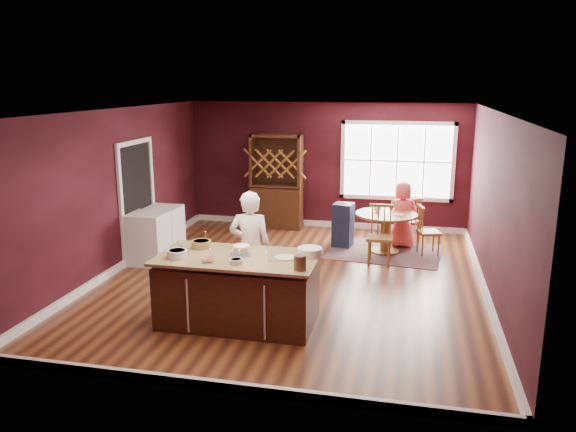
% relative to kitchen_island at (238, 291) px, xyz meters
% --- Properties ---
extents(room_shell, '(7.00, 7.00, 7.00)m').
position_rel_kitchen_island_xyz_m(room_shell, '(0.35, 1.78, 0.91)').
color(room_shell, brown).
rests_on(room_shell, ground).
extents(window, '(2.36, 0.10, 1.66)m').
position_rel_kitchen_island_xyz_m(window, '(1.85, 5.25, 1.06)').
color(window, white).
rests_on(window, room_shell).
extents(doorway, '(0.08, 1.26, 2.13)m').
position_rel_kitchen_island_xyz_m(doorway, '(-2.62, 2.38, 0.59)').
color(doorway, white).
rests_on(doorway, room_shell).
extents(kitchen_island, '(2.09, 1.09, 0.92)m').
position_rel_kitchen_island_xyz_m(kitchen_island, '(0.00, 0.00, 0.00)').
color(kitchen_island, black).
rests_on(kitchen_island, ground).
extents(dining_table, '(1.14, 1.14, 0.75)m').
position_rel_kitchen_island_xyz_m(dining_table, '(1.74, 3.60, 0.10)').
color(dining_table, '#905E31').
rests_on(dining_table, ground).
extents(baker, '(0.63, 0.44, 1.65)m').
position_rel_kitchen_island_xyz_m(baker, '(-0.03, 0.70, 0.39)').
color(baker, white).
rests_on(baker, ground).
extents(layer_cake, '(0.30, 0.30, 0.12)m').
position_rel_kitchen_island_xyz_m(layer_cake, '(0.03, 0.09, 0.54)').
color(layer_cake, white).
rests_on(layer_cake, kitchen_island).
extents(bowl_blue, '(0.26, 0.26, 0.10)m').
position_rel_kitchen_island_xyz_m(bowl_blue, '(-0.74, -0.22, 0.53)').
color(bowl_blue, white).
rests_on(bowl_blue, kitchen_island).
extents(bowl_yellow, '(0.27, 0.27, 0.10)m').
position_rel_kitchen_island_xyz_m(bowl_yellow, '(-0.59, 0.26, 0.53)').
color(bowl_yellow, olive).
rests_on(bowl_yellow, kitchen_island).
extents(bowl_pink, '(0.16, 0.16, 0.06)m').
position_rel_kitchen_island_xyz_m(bowl_pink, '(-0.29, -0.33, 0.51)').
color(bowl_pink, silver).
rests_on(bowl_pink, kitchen_island).
extents(bowl_olive, '(0.16, 0.16, 0.06)m').
position_rel_kitchen_island_xyz_m(bowl_olive, '(0.07, -0.29, 0.51)').
color(bowl_olive, beige).
rests_on(bowl_olive, kitchen_island).
extents(drinking_glass, '(0.07, 0.07, 0.15)m').
position_rel_kitchen_island_xyz_m(drinking_glass, '(0.45, -0.10, 0.55)').
color(drinking_glass, silver).
rests_on(drinking_glass, kitchen_island).
extents(dinner_plate, '(0.26, 0.26, 0.02)m').
position_rel_kitchen_island_xyz_m(dinner_plate, '(0.62, 0.05, 0.49)').
color(dinner_plate, '#F4EFB7').
rests_on(dinner_plate, kitchen_island).
extents(white_tub, '(0.32, 0.32, 0.11)m').
position_rel_kitchen_island_xyz_m(white_tub, '(0.91, 0.22, 0.54)').
color(white_tub, silver).
rests_on(white_tub, kitchen_island).
extents(stoneware_crock, '(0.15, 0.15, 0.18)m').
position_rel_kitchen_island_xyz_m(stoneware_crock, '(0.90, -0.35, 0.57)').
color(stoneware_crock, brown).
rests_on(stoneware_crock, kitchen_island).
extents(rug, '(2.20, 1.79, 0.01)m').
position_rel_kitchen_island_xyz_m(rug, '(1.74, 3.60, -0.43)').
color(rug, brown).
rests_on(rug, ground).
extents(chair_east, '(0.47, 0.48, 0.94)m').
position_rel_kitchen_island_xyz_m(chair_east, '(2.52, 3.65, 0.03)').
color(chair_east, '#976130').
rests_on(chair_east, ground).
extents(chair_south, '(0.45, 0.43, 1.05)m').
position_rel_kitchen_island_xyz_m(chair_south, '(1.68, 2.87, 0.09)').
color(chair_south, brown).
rests_on(chair_south, ground).
extents(chair_north, '(0.53, 0.52, 0.92)m').
position_rel_kitchen_island_xyz_m(chair_north, '(2.16, 4.43, 0.02)').
color(chair_north, brown).
rests_on(chair_north, ground).
extents(seated_woman, '(0.70, 0.52, 1.28)m').
position_rel_kitchen_island_xyz_m(seated_woman, '(2.03, 4.03, 0.20)').
color(seated_woman, '#EA4B52').
rests_on(seated_woman, ground).
extents(high_chair, '(0.41, 0.41, 0.89)m').
position_rel_kitchen_island_xyz_m(high_chair, '(0.92, 3.83, 0.00)').
color(high_chair, black).
rests_on(high_chair, ground).
extents(toddler, '(0.18, 0.14, 0.26)m').
position_rel_kitchen_island_xyz_m(toddler, '(0.99, 3.95, 0.37)').
color(toddler, '#8CA5BF').
rests_on(toddler, high_chair).
extents(table_plate, '(0.20, 0.20, 0.02)m').
position_rel_kitchen_island_xyz_m(table_plate, '(1.97, 3.51, 0.32)').
color(table_plate, beige).
rests_on(table_plate, dining_table).
extents(table_cup, '(0.14, 0.14, 0.10)m').
position_rel_kitchen_island_xyz_m(table_cup, '(1.57, 3.71, 0.36)').
color(table_cup, white).
rests_on(table_cup, dining_table).
extents(hutch, '(1.11, 0.46, 2.03)m').
position_rel_kitchen_island_xyz_m(hutch, '(-0.68, 5.00, 0.58)').
color(hutch, black).
rests_on(hutch, ground).
extents(washer, '(0.62, 0.60, 0.90)m').
position_rel_kitchen_island_xyz_m(washer, '(-2.29, 2.06, 0.01)').
color(washer, white).
rests_on(washer, ground).
extents(dryer, '(0.60, 0.59, 0.88)m').
position_rel_kitchen_island_xyz_m(dryer, '(-2.29, 2.70, -0.00)').
color(dryer, white).
rests_on(dryer, ground).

